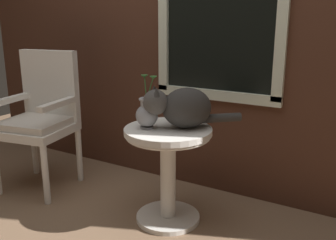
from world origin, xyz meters
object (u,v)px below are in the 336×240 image
(wicker_chair, at_px, (42,114))
(wicker_side_table, at_px, (168,158))
(cat, at_px, (183,107))
(pewter_vase_with_ivy, at_px, (147,113))

(wicker_chair, bearing_deg, wicker_side_table, 0.54)
(wicker_side_table, xyz_separation_m, cat, (0.07, 0.05, 0.31))
(wicker_chair, xyz_separation_m, cat, (1.14, 0.06, 0.17))
(wicker_side_table, relative_size, pewter_vase_with_ivy, 1.92)
(wicker_chair, bearing_deg, cat, 3.23)
(wicker_side_table, xyz_separation_m, wicker_chair, (-1.08, -0.01, 0.14))
(cat, bearing_deg, wicker_side_table, -141.53)
(wicker_side_table, relative_size, cat, 1.25)
(wicker_side_table, relative_size, wicker_chair, 0.60)
(pewter_vase_with_ivy, bearing_deg, wicker_chair, 176.81)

